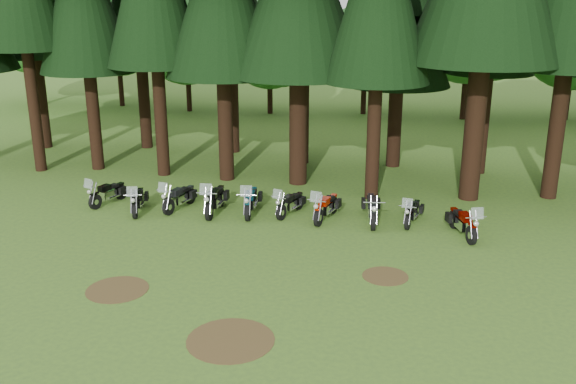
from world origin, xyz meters
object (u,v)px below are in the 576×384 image
motorcycle_1 (138,201)px  motorcycle_2 (179,198)px  motorcycle_5 (290,204)px  motorcycle_9 (463,223)px  motorcycle_0 (108,194)px  motorcycle_8 (412,213)px  motorcycle_3 (215,200)px  motorcycle_7 (372,210)px  motorcycle_4 (251,202)px  motorcycle_6 (326,208)px

motorcycle_1 → motorcycle_2: size_ratio=0.97×
motorcycle_5 → motorcycle_9: 6.41m
motorcycle_0 → motorcycle_2: size_ratio=0.94×
motorcycle_1 → motorcycle_8: bearing=-10.6°
motorcycle_9 → motorcycle_3: bearing=156.8°
motorcycle_8 → motorcycle_5: bearing=-169.0°
motorcycle_3 → motorcycle_9: bearing=-6.0°
motorcycle_1 → motorcycle_3: motorcycle_3 is taller
motorcycle_8 → motorcycle_7: bearing=-163.0°
motorcycle_0 → motorcycle_9: (13.72, -0.67, 0.04)m
motorcycle_7 → motorcycle_9: (3.22, -0.78, -0.02)m
motorcycle_5 → motorcycle_0: bearing=-160.3°
motorcycle_5 → motorcycle_7: bearing=14.3°
motorcycle_0 → motorcycle_4: (5.90, 0.08, 0.05)m
motorcycle_1 → motorcycle_3: size_ratio=0.88×
motorcycle_6 → motorcycle_8: motorcycle_6 is taller
motorcycle_5 → motorcycle_9: size_ratio=0.90×
motorcycle_0 → motorcycle_3: bearing=15.5°
motorcycle_7 → motorcycle_8: motorcycle_8 is taller
motorcycle_0 → motorcycle_5: size_ratio=1.03×
motorcycle_2 → motorcycle_6: 5.79m
motorcycle_2 → motorcycle_3: size_ratio=0.90×
motorcycle_5 → motorcycle_9: (6.33, -0.95, 0.05)m
motorcycle_4 → motorcycle_6: 2.91m
motorcycle_2 → motorcycle_7: (7.48, 0.10, 0.03)m
motorcycle_0 → motorcycle_3: 4.53m
motorcycle_3 → motorcycle_6: motorcycle_3 is taller
motorcycle_1 → motorcycle_5: motorcycle_1 is taller
motorcycle_5 → motorcycle_6: size_ratio=0.89×
motorcycle_1 → motorcycle_0: bearing=141.9°
motorcycle_5 → motorcycle_8: (4.58, -0.03, -0.00)m
motorcycle_6 → motorcycle_8: (3.16, 0.24, -0.05)m
motorcycle_2 → motorcycle_3: (1.50, -0.14, 0.05)m
motorcycle_7 → motorcycle_9: 3.31m
motorcycle_9 → motorcycle_4: bearing=154.7°
motorcycle_0 → motorcycle_8: (11.97, 0.25, -0.02)m
motorcycle_5 → motorcycle_4: bearing=-154.7°
motorcycle_3 → motorcycle_0: bearing=175.7°
motorcycle_3 → motorcycle_4: size_ratio=1.04×
motorcycle_6 → motorcycle_8: bearing=16.5°
motorcycle_1 → motorcycle_8: 10.43m
motorcycle_0 → motorcycle_8: size_ratio=1.02×
motorcycle_3 → motorcycle_6: size_ratio=1.08×
motorcycle_0 → motorcycle_7: motorcycle_0 is taller
motorcycle_6 → motorcycle_2: bearing=-167.7°
motorcycle_3 → motorcycle_8: 7.46m
motorcycle_4 → motorcycle_7: size_ratio=0.99×
motorcycle_6 → motorcycle_5: bearing=-178.4°
motorcycle_7 → motorcycle_8: size_ratio=1.18×
motorcycle_2 → motorcycle_8: 8.96m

